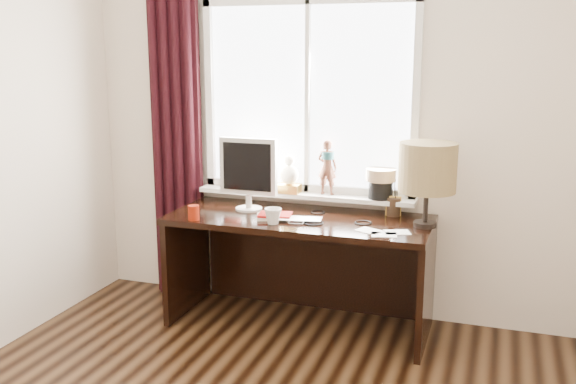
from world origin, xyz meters
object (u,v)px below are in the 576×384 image
(mug, at_px, (273,216))
(red_cup, at_px, (194,213))
(laptop, at_px, (299,220))
(table_lamp, at_px, (428,168))
(monitor, at_px, (248,170))
(desk, at_px, (304,249))

(mug, bearing_deg, red_cup, -172.29)
(laptop, distance_m, table_lamp, 0.86)
(red_cup, xyz_separation_m, monitor, (0.23, 0.35, 0.23))
(mug, distance_m, table_lamp, 0.99)
(red_cup, height_order, monitor, monitor)
(desk, bearing_deg, table_lamp, -4.96)
(red_cup, distance_m, table_lamp, 1.49)
(laptop, height_order, desk, laptop)
(mug, distance_m, red_cup, 0.52)
(laptop, height_order, red_cup, red_cup)
(desk, height_order, monitor, monitor)
(desk, height_order, table_lamp, table_lamp)
(table_lamp, bearing_deg, laptop, -170.15)
(desk, bearing_deg, monitor, -175.94)
(table_lamp, bearing_deg, desk, 175.04)
(table_lamp, bearing_deg, red_cup, -167.60)
(mug, xyz_separation_m, desk, (0.10, 0.31, -0.30))
(mug, relative_size, red_cup, 1.13)
(red_cup, bearing_deg, table_lamp, 12.40)
(laptop, bearing_deg, mug, -150.65)
(monitor, bearing_deg, red_cup, -123.48)
(laptop, relative_size, mug, 2.75)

